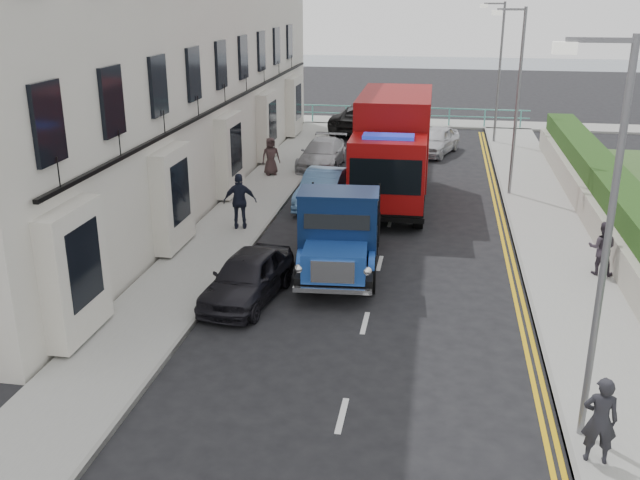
# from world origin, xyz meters

# --- Properties ---
(ground) EXTENTS (120.00, 120.00, 0.00)m
(ground) POSITION_xyz_m (0.00, 0.00, 0.00)
(ground) COLOR black
(ground) RESTS_ON ground
(pavement_west) EXTENTS (2.40, 38.00, 0.12)m
(pavement_west) POSITION_xyz_m (-5.20, 9.00, 0.06)
(pavement_west) COLOR gray
(pavement_west) RESTS_ON ground
(pavement_east) EXTENTS (2.60, 38.00, 0.12)m
(pavement_east) POSITION_xyz_m (5.30, 9.00, 0.06)
(pavement_east) COLOR gray
(pavement_east) RESTS_ON ground
(promenade) EXTENTS (30.00, 2.50, 0.12)m
(promenade) POSITION_xyz_m (0.00, 29.00, 0.06)
(promenade) COLOR gray
(promenade) RESTS_ON ground
(sea_plane) EXTENTS (120.00, 120.00, 0.00)m
(sea_plane) POSITION_xyz_m (0.00, 60.00, 0.00)
(sea_plane) COLOR slate
(sea_plane) RESTS_ON ground
(terrace_west) EXTENTS (6.31, 30.20, 14.25)m
(terrace_west) POSITION_xyz_m (-9.47, 13.00, 7.17)
(terrace_west) COLOR beige
(terrace_west) RESTS_ON ground
(garden_east) EXTENTS (1.45, 28.00, 1.75)m
(garden_east) POSITION_xyz_m (7.21, 9.00, 0.90)
(garden_east) COLOR #B2AD9E
(garden_east) RESTS_ON ground
(seafront_railing) EXTENTS (13.00, 0.08, 1.11)m
(seafront_railing) POSITION_xyz_m (0.00, 28.20, 0.58)
(seafront_railing) COLOR #59B2A5
(seafront_railing) RESTS_ON ground
(lamp_near) EXTENTS (1.23, 0.18, 7.00)m
(lamp_near) POSITION_xyz_m (4.18, -2.00, 4.00)
(lamp_near) COLOR slate
(lamp_near) RESTS_ON ground
(lamp_mid) EXTENTS (1.23, 0.18, 7.00)m
(lamp_mid) POSITION_xyz_m (4.18, 14.00, 4.00)
(lamp_mid) COLOR slate
(lamp_mid) RESTS_ON ground
(lamp_far) EXTENTS (1.23, 0.18, 7.00)m
(lamp_far) POSITION_xyz_m (4.18, 24.00, 4.00)
(lamp_far) COLOR slate
(lamp_far) RESTS_ON ground
(bedford_lorry) EXTENTS (2.46, 5.46, 2.52)m
(bedford_lorry) POSITION_xyz_m (-1.04, 4.68, 1.16)
(bedford_lorry) COLOR black
(bedford_lorry) RESTS_ON ground
(red_lorry) EXTENTS (2.66, 7.58, 3.95)m
(red_lorry) POSITION_xyz_m (-0.15, 12.50, 2.10)
(red_lorry) COLOR black
(red_lorry) RESTS_ON ground
(parked_car_front) EXTENTS (2.00, 3.91, 1.27)m
(parked_car_front) POSITION_xyz_m (-3.13, 2.86, 0.64)
(parked_car_front) COLOR black
(parked_car_front) RESTS_ON ground
(parked_car_mid) EXTENTS (1.70, 4.05, 1.30)m
(parked_car_mid) POSITION_xyz_m (-2.60, 11.61, 0.65)
(parked_car_mid) COLOR #527DB0
(parked_car_mid) RESTS_ON ground
(parked_car_rear) EXTENTS (1.93, 4.37, 1.25)m
(parked_car_rear) POSITION_xyz_m (-3.60, 17.34, 0.62)
(parked_car_rear) COLOR #9E9EA2
(parked_car_rear) RESTS_ON ground
(seafront_car_left) EXTENTS (4.09, 6.39, 1.64)m
(seafront_car_left) POSITION_xyz_m (-2.46, 25.97, 0.82)
(seafront_car_left) COLOR black
(seafront_car_left) RESTS_ON ground
(seafront_car_right) EXTENTS (2.63, 4.15, 1.32)m
(seafront_car_right) POSITION_xyz_m (1.33, 21.01, 0.66)
(seafront_car_right) COLOR silver
(seafront_car_right) RESTS_ON ground
(pedestrian_east_near) EXTENTS (0.60, 0.42, 1.57)m
(pedestrian_east_near) POSITION_xyz_m (4.40, -2.77, 0.91)
(pedestrian_east_near) COLOR #222228
(pedestrian_east_near) RESTS_ON pavement_east
(pedestrian_east_far) EXTENTS (0.85, 0.73, 1.52)m
(pedestrian_east_far) POSITION_xyz_m (6.10, 5.92, 0.88)
(pedestrian_east_far) COLOR #38303A
(pedestrian_east_far) RESTS_ON pavement_east
(pedestrian_west_near) EXTENTS (1.15, 0.68, 1.84)m
(pedestrian_west_near) POSITION_xyz_m (-4.80, 8.13, 1.04)
(pedestrian_west_near) COLOR black
(pedestrian_west_near) RESTS_ON pavement_west
(pedestrian_west_far) EXTENTS (0.92, 0.79, 1.59)m
(pedestrian_west_far) POSITION_xyz_m (-5.46, 15.27, 0.91)
(pedestrian_west_far) COLOR #372727
(pedestrian_west_far) RESTS_ON pavement_west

